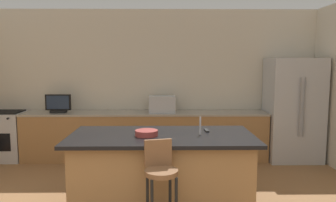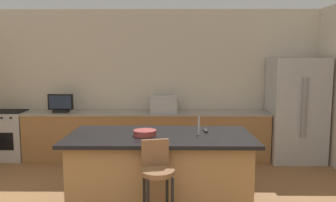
# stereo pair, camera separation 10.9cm
# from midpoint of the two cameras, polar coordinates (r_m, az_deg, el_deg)

# --- Properties ---
(wall_back) EXTENTS (6.85, 0.12, 2.81)m
(wall_back) POSITION_cam_midpoint_polar(r_m,az_deg,el_deg) (6.43, -3.49, 3.10)
(wall_back) COLOR beige
(wall_back) RESTS_ON ground_plane
(counter_back) EXTENTS (4.50, 0.62, 0.89)m
(counter_back) POSITION_cam_midpoint_polar(r_m,az_deg,el_deg) (6.20, -4.47, -6.01)
(counter_back) COLOR #9E7042
(counter_back) RESTS_ON ground_plane
(kitchen_island) EXTENTS (2.25, 1.11, 0.93)m
(kitchen_island) POSITION_cam_midpoint_polar(r_m,az_deg,el_deg) (4.17, -1.85, -11.98)
(kitchen_island) COLOR black
(kitchen_island) RESTS_ON ground_plane
(refrigerator) EXTENTS (0.95, 0.76, 1.89)m
(refrigerator) POSITION_cam_midpoint_polar(r_m,az_deg,el_deg) (6.47, 20.39, -1.40)
(refrigerator) COLOR #B7BABF
(refrigerator) RESTS_ON ground_plane
(range_oven) EXTENTS (0.76, 0.63, 0.91)m
(range_oven) POSITION_cam_midpoint_polar(r_m,az_deg,el_deg) (6.89, -27.04, -5.38)
(range_oven) COLOR #B7BABF
(range_oven) RESTS_ON ground_plane
(microwave) EXTENTS (0.48, 0.36, 0.30)m
(microwave) POSITION_cam_midpoint_polar(r_m,az_deg,el_deg) (6.08, -1.53, -0.55)
(microwave) COLOR #B7BABF
(microwave) RESTS_ON counter_back
(tv_monitor) EXTENTS (0.46, 0.16, 0.34)m
(tv_monitor) POSITION_cam_midpoint_polar(r_m,az_deg,el_deg) (6.35, -18.95, -0.56)
(tv_monitor) COLOR black
(tv_monitor) RESTS_ON counter_back
(sink_faucet_back) EXTENTS (0.02, 0.02, 0.24)m
(sink_faucet_back) POSITION_cam_midpoint_polar(r_m,az_deg,el_deg) (6.19, -3.44, -0.70)
(sink_faucet_back) COLOR #B2B2B7
(sink_faucet_back) RESTS_ON counter_back
(sink_faucet_island) EXTENTS (0.02, 0.02, 0.22)m
(sink_faucet_island) POSITION_cam_midpoint_polar(r_m,az_deg,el_deg) (4.04, 4.84, -4.29)
(sink_faucet_island) COLOR #B2B2B7
(sink_faucet_island) RESTS_ON kitchen_island
(bar_stool_center) EXTENTS (0.35, 0.37, 1.01)m
(bar_stool_center) POSITION_cam_midpoint_polar(r_m,az_deg,el_deg) (3.46, -2.21, -13.56)
(bar_stool_center) COLOR brown
(bar_stool_center) RESTS_ON ground_plane
(fruit_bowl) EXTENTS (0.27, 0.27, 0.07)m
(fruit_bowl) POSITION_cam_midpoint_polar(r_m,az_deg,el_deg) (3.99, -4.53, -5.54)
(fruit_bowl) COLOR #993833
(fruit_bowl) RESTS_ON kitchen_island
(tv_remote) EXTENTS (0.05, 0.17, 0.02)m
(tv_remote) POSITION_cam_midpoint_polar(r_m,az_deg,el_deg) (4.27, 5.97, -5.07)
(tv_remote) COLOR black
(tv_remote) RESTS_ON kitchen_island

